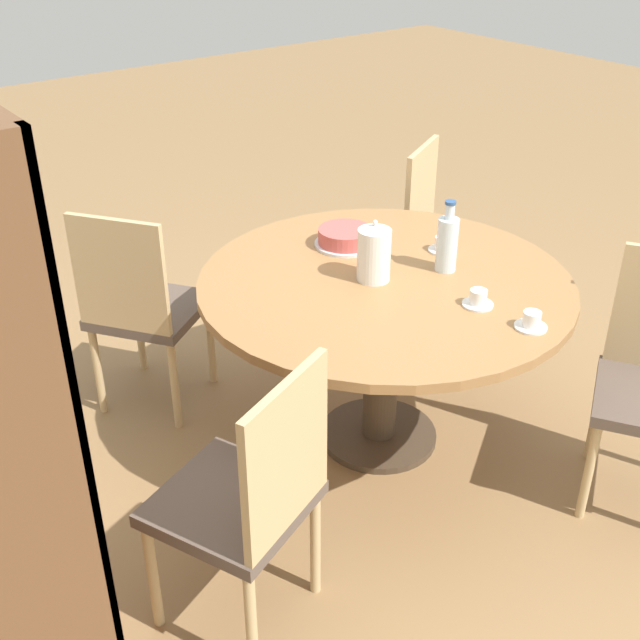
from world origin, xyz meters
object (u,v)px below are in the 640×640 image
(water_bottle, at_px, (447,242))
(cup_c, at_px, (442,245))
(cake_main, at_px, (345,238))
(cup_b, at_px, (478,299))
(chair_a, at_px, (142,306))
(coffee_pot, at_px, (374,253))
(cup_a, at_px, (531,322))
(chair_b, at_px, (250,496))
(chair_d, at_px, (444,237))

(water_bottle, bearing_deg, cup_c, -40.73)
(cake_main, height_order, cup_b, cake_main)
(cup_b, bearing_deg, chair_a, 33.73)
(coffee_pot, height_order, water_bottle, water_bottle)
(chair_a, relative_size, water_bottle, 3.35)
(coffee_pot, distance_m, cup_a, 0.62)
(water_bottle, height_order, cup_b, water_bottle)
(cup_c, bearing_deg, water_bottle, 139.27)
(chair_b, height_order, cup_c, chair_b)
(water_bottle, distance_m, cup_b, 0.31)
(chair_b, height_order, cake_main, chair_b)
(cake_main, distance_m, cup_c, 0.39)
(chair_a, relative_size, cup_a, 8.47)
(chair_d, bearing_deg, cup_b, -157.94)
(cup_c, bearing_deg, chair_b, 111.92)
(cup_c, bearing_deg, chair_a, 53.14)
(cup_a, relative_size, cup_b, 1.00)
(chair_a, xyz_separation_m, cup_b, (-1.13, -0.76, 0.27))
(coffee_pot, bearing_deg, chair_b, 118.87)
(cup_a, xyz_separation_m, cup_b, (0.21, 0.03, 0.00))
(cake_main, height_order, cup_c, cake_main)
(coffee_pot, xyz_separation_m, water_bottle, (-0.11, -0.27, 0.01))
(cake_main, height_order, cup_a, cake_main)
(chair_a, height_order, chair_d, same)
(chair_b, xyz_separation_m, coffee_pot, (0.48, -0.87, 0.35))
(chair_a, xyz_separation_m, cup_c, (-0.73, -0.98, 0.27))
(coffee_pot, relative_size, cup_b, 2.15)
(water_bottle, relative_size, cake_main, 1.12)
(chair_a, distance_m, chair_d, 1.52)
(chair_a, height_order, cup_a, chair_a)
(cup_c, bearing_deg, cake_main, 44.98)
(chair_d, bearing_deg, coffee_pot, -178.62)
(cake_main, distance_m, cup_b, 0.68)
(chair_a, height_order, water_bottle, water_bottle)
(water_bottle, distance_m, cup_a, 0.50)
(chair_d, relative_size, coffee_pot, 3.93)
(chair_d, height_order, cup_c, chair_d)
(water_bottle, height_order, cup_a, water_bottle)
(chair_b, distance_m, chair_d, 2.02)
(chair_a, height_order, chair_b, same)
(cup_a, distance_m, cup_c, 0.65)
(water_bottle, relative_size, cup_c, 2.52)
(chair_d, height_order, water_bottle, water_bottle)
(cake_main, relative_size, cup_a, 2.25)
(cup_a, height_order, cup_c, same)
(cake_main, bearing_deg, cup_a, -175.04)
(chair_d, height_order, cup_b, chair_d)
(chair_d, xyz_separation_m, cup_b, (-0.88, 0.74, 0.27))
(chair_d, xyz_separation_m, coffee_pot, (-0.50, 0.90, 0.35))
(chair_b, distance_m, water_bottle, 1.25)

